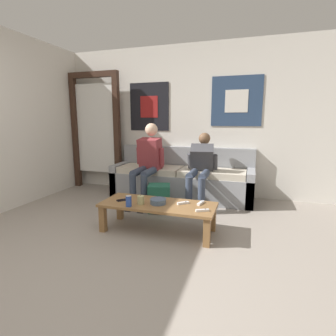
{
  "coord_description": "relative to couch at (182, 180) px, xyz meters",
  "views": [
    {
      "loc": [
        1.29,
        -1.56,
        1.3
      ],
      "look_at": [
        0.24,
        1.71,
        0.66
      ],
      "focal_mm": 28.0,
      "sensor_mm": 36.0,
      "label": 1
    }
  ],
  "objects": [
    {
      "name": "drink_can_blue",
      "position": [
        -0.18,
        -1.63,
        0.11
      ],
      "size": [
        0.07,
        0.07,
        0.12
      ],
      "color": "#28479E",
      "rests_on": "coffee_table"
    },
    {
      "name": "game_controller_near_right",
      "position": [
        0.64,
        -1.54,
        0.06
      ],
      "size": [
        0.14,
        0.1,
        0.03
      ],
      "color": "white",
      "rests_on": "coffee_table"
    },
    {
      "name": "ceramic_bowl",
      "position": [
        0.1,
        -1.44,
        0.08
      ],
      "size": [
        0.19,
        0.19,
        0.06
      ],
      "color": "#475B75",
      "rests_on": "coffee_table"
    },
    {
      "name": "person_seated_teen",
      "position": [
        0.38,
        -0.33,
        0.32
      ],
      "size": [
        0.47,
        0.93,
        1.1
      ],
      "color": "#384256",
      "rests_on": "ground_plane"
    },
    {
      "name": "backpack",
      "position": [
        -0.13,
        -0.78,
        -0.11
      ],
      "size": [
        0.38,
        0.38,
        0.39
      ],
      "color": "#1E5642",
      "rests_on": "ground_plane"
    },
    {
      "name": "couch",
      "position": [
        0.0,
        0.0,
        0.0
      ],
      "size": [
        2.34,
        0.7,
        0.83
      ],
      "color": "gray",
      "rests_on": "ground_plane"
    },
    {
      "name": "cell_phone",
      "position": [
        -0.35,
        -1.46,
        0.05
      ],
      "size": [
        0.14,
        0.14,
        0.01
      ],
      "color": "black",
      "rests_on": "coffee_table"
    },
    {
      "name": "ground_plane",
      "position": [
        -0.19,
        -2.62,
        -0.29
      ],
      "size": [
        18.0,
        18.0,
        0.0
      ],
      "primitive_type": "plane",
      "color": "gray"
    },
    {
      "name": "game_controller_near_left",
      "position": [
        0.57,
        -1.3,
        0.06
      ],
      "size": [
        0.06,
        0.15,
        0.03
      ],
      "color": "white",
      "rests_on": "coffee_table"
    },
    {
      "name": "game_controller_far_center",
      "position": [
        0.38,
        -1.36,
        0.06
      ],
      "size": [
        0.13,
        0.12,
        0.03
      ],
      "color": "white",
      "rests_on": "coffee_table"
    },
    {
      "name": "coffee_table",
      "position": [
        0.09,
        -1.43,
        -0.01
      ],
      "size": [
        1.33,
        0.53,
        0.34
      ],
      "color": "olive",
      "rests_on": "ground_plane"
    },
    {
      "name": "person_seated_adult",
      "position": [
        -0.45,
        -0.39,
        0.38
      ],
      "size": [
        0.47,
        0.84,
        1.24
      ],
      "color": "#384256",
      "rests_on": "ground_plane"
    },
    {
      "name": "door_frame",
      "position": [
        -1.71,
        0.13,
        0.91
      ],
      "size": [
        1.0,
        0.1,
        2.15
      ],
      "color": "#382319",
      "rests_on": "ground_plane"
    },
    {
      "name": "wall_back",
      "position": [
        -0.19,
        0.35,
        0.98
      ],
      "size": [
        10.0,
        0.07,
        2.55
      ],
      "color": "silver",
      "rests_on": "ground_plane"
    },
    {
      "name": "pillar_candle",
      "position": [
        -0.09,
        -1.51,
        0.1
      ],
      "size": [
        0.08,
        0.08,
        0.11
      ],
      "color": "tan",
      "rests_on": "coffee_table"
    }
  ]
}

